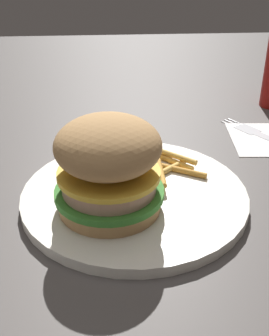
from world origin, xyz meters
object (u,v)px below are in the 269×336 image
object	(u,v)px
fries_pile	(165,164)
plate	(134,196)
sandwich	(109,165)
napkin	(269,139)
fork	(269,137)

from	to	relation	value
fries_pile	plate	bearing A→B (deg)	-39.18
sandwich	napkin	distance (m)	0.30
plate	fries_pile	bearing A→B (deg)	140.82
fork	sandwich	bearing A→B (deg)	-53.08
sandwich	napkin	world-z (taller)	sandwich
napkin	fork	distance (m)	0.00
plate	napkin	world-z (taller)	plate
sandwich	fork	world-z (taller)	sandwich
plate	sandwich	world-z (taller)	sandwich
plate	fork	xyz separation A→B (m)	(-0.15, 0.20, -0.00)
fries_pile	fork	distance (m)	0.19
sandwich	napkin	bearing A→B (deg)	126.61
plate	napkin	xyz separation A→B (m)	(-0.14, 0.21, -0.01)
sandwich	fork	bearing A→B (deg)	126.92
fries_pile	fork	xyz separation A→B (m)	(-0.10, 0.16, -0.01)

